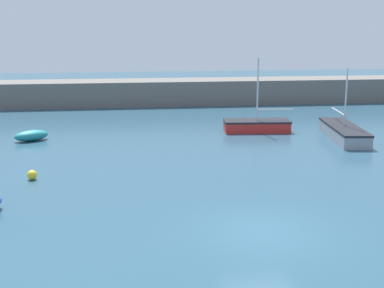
% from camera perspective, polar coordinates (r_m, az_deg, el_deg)
% --- Properties ---
extents(ground_plane, '(120.00, 120.00, 0.20)m').
position_cam_1_polar(ground_plane, '(18.22, 7.50, -9.56)').
color(ground_plane, '#284C60').
extents(harbor_breakwater, '(58.20, 3.53, 2.04)m').
position_cam_1_polar(harbor_breakwater, '(45.94, -1.62, 5.59)').
color(harbor_breakwater, '#66605B').
rests_on(harbor_breakwater, ground_plane).
extents(fishing_dinghy_green, '(2.23, 1.80, 0.63)m').
position_cam_1_polar(fishing_dinghy_green, '(32.82, -16.78, 0.87)').
color(fishing_dinghy_green, teal).
rests_on(fishing_dinghy_green, ground_plane).
extents(sailboat_twin_hulled, '(2.31, 6.06, 4.24)m').
position_cam_1_polar(sailboat_twin_hulled, '(33.16, 15.87, 1.23)').
color(sailboat_twin_hulled, gray).
rests_on(sailboat_twin_hulled, ground_plane).
extents(sailboat_short_mast, '(4.48, 2.06, 4.70)m').
position_cam_1_polar(sailboat_short_mast, '(34.43, 6.92, 2.00)').
color(sailboat_short_mast, red).
rests_on(sailboat_short_mast, ground_plane).
extents(mooring_buoy_yellow, '(0.43, 0.43, 0.43)m').
position_cam_1_polar(mooring_buoy_yellow, '(24.74, -16.69, -3.18)').
color(mooring_buoy_yellow, yellow).
rests_on(mooring_buoy_yellow, ground_plane).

